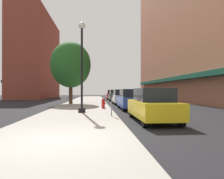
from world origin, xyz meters
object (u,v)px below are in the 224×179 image
object	(u,v)px
car_black	(115,96)
car_yellow	(153,105)
tree_near	(71,65)
car_white	(121,97)
lamppost	(82,65)
parking_meter_near	(111,101)
fire_hydrant	(103,103)
car_blue	(131,100)
car_red	(112,95)

from	to	relation	value
car_black	car_yellow	bearing A→B (deg)	-89.68
tree_near	car_white	distance (m)	6.62
lamppost	car_black	world-z (taller)	lamppost
car_white	car_black	xyz separation A→B (m)	(0.00, 6.59, 0.00)
parking_meter_near	tree_near	world-z (taller)	tree_near
fire_hydrant	tree_near	distance (m)	8.07
lamppost	tree_near	world-z (taller)	tree_near
car_blue	car_black	world-z (taller)	same
tree_near	car_yellow	world-z (taller)	tree_near
car_yellow	car_red	xyz separation A→B (m)	(0.00, 25.40, 0.00)
car_black	parking_meter_near	bearing A→B (deg)	-95.99
fire_hydrant	car_white	world-z (taller)	car_white
parking_meter_near	car_white	distance (m)	11.23
fire_hydrant	car_blue	size ratio (longest dim) A/B	0.18
car_yellow	car_blue	world-z (taller)	same
car_yellow	car_blue	size ratio (longest dim) A/B	1.00
fire_hydrant	car_black	bearing A→B (deg)	80.08
tree_near	fire_hydrant	bearing A→B (deg)	-61.83
fire_hydrant	tree_near	bearing A→B (deg)	118.17
fire_hydrant	car_yellow	world-z (taller)	car_yellow
tree_near	car_black	xyz separation A→B (m)	(5.58, 6.49, -3.57)
fire_hydrant	parking_meter_near	bearing A→B (deg)	-86.75
car_yellow	car_black	distance (m)	19.04
fire_hydrant	car_red	distance (m)	19.24
fire_hydrant	car_white	size ratio (longest dim) A/B	0.18
car_yellow	car_black	world-z (taller)	same
car_yellow	car_white	bearing A→B (deg)	91.30
car_blue	car_yellow	bearing A→B (deg)	-90.21
parking_meter_near	car_red	bearing A→B (deg)	85.36
lamppost	car_white	distance (m)	10.09
tree_near	car_white	bearing A→B (deg)	-0.96
car_black	car_red	world-z (taller)	same
lamppost	tree_near	distance (m)	9.41
car_blue	car_black	xyz separation A→B (m)	(0.00, 12.64, 0.00)
fire_hydrant	car_red	size ratio (longest dim) A/B	0.18
lamppost	car_white	bearing A→B (deg)	67.58
parking_meter_near	fire_hydrant	bearing A→B (deg)	93.25
car_red	car_blue	bearing A→B (deg)	-89.69
fire_hydrant	tree_near	size ratio (longest dim) A/B	0.12
lamppost	parking_meter_near	world-z (taller)	lamppost
car_red	fire_hydrant	bearing A→B (deg)	-96.35
car_red	car_yellow	bearing A→B (deg)	-89.69
lamppost	parking_meter_near	distance (m)	3.50
lamppost	fire_hydrant	bearing A→B (deg)	62.49
fire_hydrant	car_white	distance (m)	6.56
car_red	car_black	bearing A→B (deg)	-89.69
car_blue	car_white	distance (m)	6.05
tree_near	car_blue	bearing A→B (deg)	-47.78
fire_hydrant	car_black	world-z (taller)	car_black
tree_near	parking_meter_near	bearing A→B (deg)	-71.98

